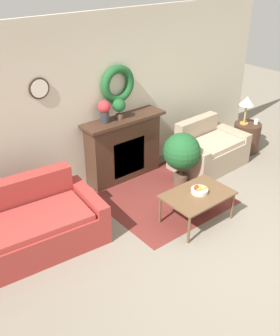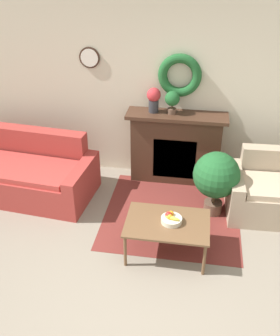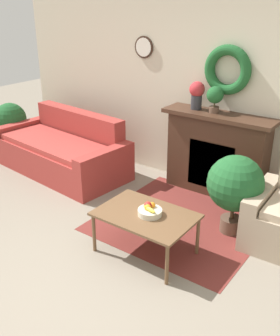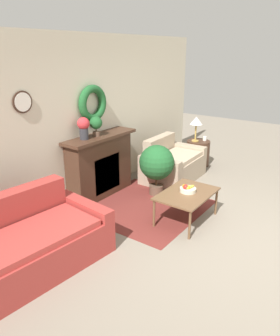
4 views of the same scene
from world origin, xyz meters
TOP-DOWN VIEW (x-y plane):
  - ground_plane at (0.00, 0.00)m, footprint 16.00×16.00m
  - floor_rug at (0.18, 1.63)m, footprint 1.80×1.76m
  - wall_back at (0.00, 2.75)m, footprint 6.80×0.19m
  - fireplace at (0.13, 2.54)m, footprint 1.44×0.41m
  - couch_left at (-2.03, 1.87)m, footprint 2.17×1.18m
  - loveseat_right at (1.55, 1.93)m, footprint 1.32×0.90m
  - coffee_table at (0.18, 0.88)m, footprint 0.96×0.66m
  - fruit_bowl at (0.22, 0.89)m, footprint 0.24×0.24m
  - side_table_by_loveseat at (2.59, 1.88)m, footprint 0.51×0.51m
  - table_lamp at (2.52, 1.93)m, footprint 0.28×0.28m
  - mug at (2.70, 1.79)m, footprint 0.08×0.08m
  - vase_on_mantel_left at (-0.21, 2.55)m, footprint 0.20×0.20m
  - potted_plant_on_mantel at (0.06, 2.53)m, footprint 0.21×0.21m
  - potted_plant_floor_by_loveseat at (0.73, 1.77)m, footprint 0.61×0.61m

SIDE VIEW (x-z plane):
  - ground_plane at x=0.00m, z-range 0.00..0.00m
  - floor_rug at x=0.18m, z-range 0.00..0.01m
  - side_table_by_loveseat at x=2.59m, z-range 0.00..0.55m
  - loveseat_right at x=1.55m, z-range -0.11..0.71m
  - couch_left at x=-2.03m, z-range -0.12..0.73m
  - coffee_table at x=0.18m, z-range 0.19..0.64m
  - fruit_bowl at x=0.22m, z-range 0.44..0.56m
  - fireplace at x=0.13m, z-range 0.01..1.10m
  - potted_plant_floor_by_loveseat at x=0.73m, z-range 0.12..1.03m
  - mug at x=2.70m, z-range 0.55..0.64m
  - table_lamp at x=2.52m, z-range 0.71..1.25m
  - potted_plant_on_mantel at x=0.06m, z-range 1.13..1.46m
  - vase_on_mantel_left at x=-0.21m, z-range 1.12..1.47m
  - wall_back at x=0.00m, z-range 0.01..2.71m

